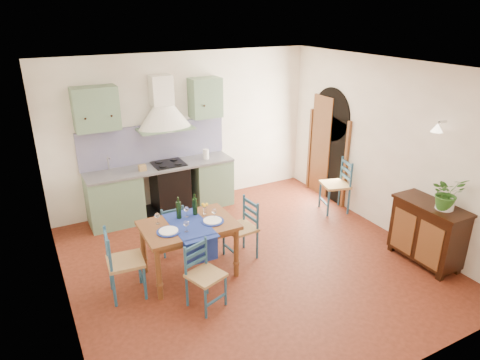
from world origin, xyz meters
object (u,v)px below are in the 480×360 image
object	(u,v)px
potted_plant	(447,193)
chair_near	(204,275)
dining_table	(189,230)
sideboard	(427,231)

from	to	relation	value
potted_plant	chair_near	bearing A→B (deg)	166.53
chair_near	potted_plant	xyz separation A→B (m)	(3.26, -0.78, 0.73)
dining_table	chair_near	xyz separation A→B (m)	(-0.09, -0.71, -0.26)
dining_table	sideboard	distance (m)	3.42
dining_table	sideboard	size ratio (longest dim) A/B	1.19
chair_near	potted_plant	bearing A→B (deg)	-13.47
sideboard	potted_plant	size ratio (longest dim) A/B	2.23
sideboard	potted_plant	bearing A→B (deg)	-86.24
chair_near	dining_table	bearing A→B (deg)	82.39
sideboard	potted_plant	world-z (taller)	potted_plant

